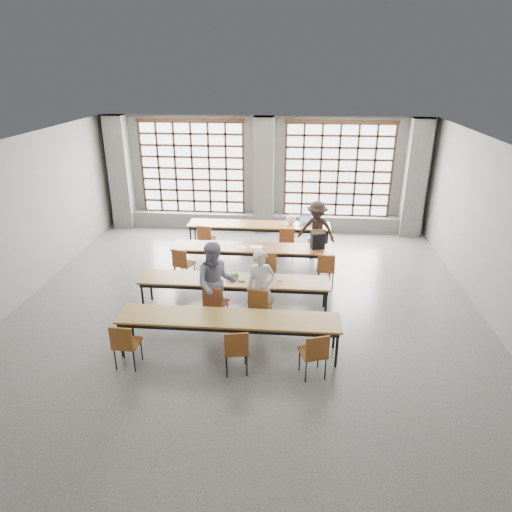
{
  "coord_description": "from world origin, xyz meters",
  "views": [
    {
      "loc": [
        0.95,
        -8.5,
        4.92
      ],
      "look_at": [
        0.18,
        0.4,
        1.13
      ],
      "focal_mm": 32.0,
      "sensor_mm": 36.0,
      "label": 1
    }
  ],
  "objects_px": {
    "chair_near_mid": "(236,347)",
    "student_male": "(261,288)",
    "red_pouch": "(127,341)",
    "student_back": "(317,230)",
    "laptop_back": "(306,222)",
    "desk_row_a": "(259,226)",
    "plastic_bag": "(291,219)",
    "chair_near_right": "(315,351)",
    "student_female": "(216,283)",
    "chair_mid_left": "(182,262)",
    "chair_front_left": "(214,301)",
    "phone": "(242,281)",
    "desk_row_d": "(229,320)",
    "desk_row_c": "(234,282)",
    "mouse": "(279,281)",
    "backpack": "(318,241)",
    "chair_mid_right": "(326,267)",
    "chair_front_right": "(259,303)",
    "desk_row_b": "(252,249)",
    "laptop_front": "(260,275)",
    "green_box": "(232,276)",
    "chair_back_right": "(317,240)",
    "chair_back_mid": "(287,239)",
    "chair_mid_centre": "(267,265)",
    "chair_near_left": "(125,341)"
  },
  "relations": [
    {
      "from": "desk_row_a",
      "to": "plastic_bag",
      "type": "bearing_deg",
      "value": 3.18
    },
    {
      "from": "desk_row_a",
      "to": "chair_near_left",
      "type": "bearing_deg",
      "value": -107.53
    },
    {
      "from": "phone",
      "to": "laptop_front",
      "type": "bearing_deg",
      "value": 29.8
    },
    {
      "from": "student_female",
      "to": "green_box",
      "type": "distance_m",
      "value": 0.64
    },
    {
      "from": "chair_back_mid",
      "to": "chair_front_left",
      "type": "distance_m",
      "value": 3.86
    },
    {
      "from": "plastic_bag",
      "to": "red_pouch",
      "type": "bearing_deg",
      "value": -115.3
    },
    {
      "from": "student_back",
      "to": "laptop_back",
      "type": "height_order",
      "value": "student_back"
    },
    {
      "from": "chair_front_left",
      "to": "mouse",
      "type": "bearing_deg",
      "value": 25.56
    },
    {
      "from": "student_male",
      "to": "plastic_bag",
      "type": "height_order",
      "value": "student_male"
    },
    {
      "from": "chair_near_right",
      "to": "green_box",
      "type": "height_order",
      "value": "chair_near_right"
    },
    {
      "from": "chair_near_right",
      "to": "student_female",
      "type": "bearing_deg",
      "value": 138.89
    },
    {
      "from": "chair_front_right",
      "to": "student_back",
      "type": "height_order",
      "value": "student_back"
    },
    {
      "from": "desk_row_a",
      "to": "laptop_back",
      "type": "relative_size",
      "value": 9.06
    },
    {
      "from": "desk_row_b",
      "to": "chair_back_right",
      "type": "height_order",
      "value": "chair_back_right"
    },
    {
      "from": "desk_row_c",
      "to": "plastic_bag",
      "type": "relative_size",
      "value": 13.99
    },
    {
      "from": "green_box",
      "to": "plastic_bag",
      "type": "xyz_separation_m",
      "value": [
        1.18,
        3.58,
        0.1
      ]
    },
    {
      "from": "phone",
      "to": "chair_near_mid",
      "type": "bearing_deg",
      "value": -86.23
    },
    {
      "from": "chair_near_mid",
      "to": "student_male",
      "type": "distance_m",
      "value": 1.73
    },
    {
      "from": "desk_row_b",
      "to": "chair_mid_right",
      "type": "distance_m",
      "value": 1.9
    },
    {
      "from": "desk_row_c",
      "to": "student_back",
      "type": "bearing_deg",
      "value": 59.56
    },
    {
      "from": "mouse",
      "to": "green_box",
      "type": "bearing_deg",
      "value": 174.29
    },
    {
      "from": "chair_mid_right",
      "to": "green_box",
      "type": "distance_m",
      "value": 2.36
    },
    {
      "from": "chair_near_mid",
      "to": "desk_row_a",
      "type": "bearing_deg",
      "value": 90.86
    },
    {
      "from": "chair_mid_centre",
      "to": "chair_near_right",
      "type": "distance_m",
      "value": 3.56
    },
    {
      "from": "chair_mid_centre",
      "to": "green_box",
      "type": "bearing_deg",
      "value": -120.07
    },
    {
      "from": "chair_near_mid",
      "to": "red_pouch",
      "type": "distance_m",
      "value": 1.92
    },
    {
      "from": "backpack",
      "to": "red_pouch",
      "type": "relative_size",
      "value": 2.0
    },
    {
      "from": "mouse",
      "to": "backpack",
      "type": "relative_size",
      "value": 0.24
    },
    {
      "from": "desk_row_b",
      "to": "chair_front_left",
      "type": "height_order",
      "value": "chair_front_left"
    },
    {
      "from": "chair_near_right",
      "to": "student_male",
      "type": "distance_m",
      "value": 1.99
    },
    {
      "from": "desk_row_b",
      "to": "chair_front_right",
      "type": "distance_m",
      "value": 2.53
    },
    {
      "from": "chair_back_right",
      "to": "student_back",
      "type": "relative_size",
      "value": 0.56
    },
    {
      "from": "chair_back_right",
      "to": "desk_row_b",
      "type": "bearing_deg",
      "value": -145.59
    },
    {
      "from": "chair_front_left",
      "to": "chair_near_mid",
      "type": "relative_size",
      "value": 1.0
    },
    {
      "from": "desk_row_d",
      "to": "student_back",
      "type": "xyz_separation_m",
      "value": [
        1.73,
        4.67,
        0.12
      ]
    },
    {
      "from": "student_back",
      "to": "green_box",
      "type": "relative_size",
      "value": 6.28
    },
    {
      "from": "desk_row_d",
      "to": "chair_mid_right",
      "type": "bearing_deg",
      "value": 55.84
    },
    {
      "from": "desk_row_d",
      "to": "chair_front_right",
      "type": "relative_size",
      "value": 4.55
    },
    {
      "from": "student_male",
      "to": "red_pouch",
      "type": "xyz_separation_m",
      "value": [
        -2.2,
        -1.61,
        -0.3
      ]
    },
    {
      "from": "chair_front_left",
      "to": "chair_front_right",
      "type": "relative_size",
      "value": 1.0
    },
    {
      "from": "desk_row_c",
      "to": "chair_mid_right",
      "type": "relative_size",
      "value": 4.55
    },
    {
      "from": "student_male",
      "to": "red_pouch",
      "type": "relative_size",
      "value": 7.99
    },
    {
      "from": "chair_back_mid",
      "to": "student_back",
      "type": "height_order",
      "value": "student_back"
    },
    {
      "from": "green_box",
      "to": "chair_near_left",
      "type": "bearing_deg",
      "value": -124.42
    },
    {
      "from": "chair_near_mid",
      "to": "student_female",
      "type": "height_order",
      "value": "student_female"
    },
    {
      "from": "red_pouch",
      "to": "chair_mid_left",
      "type": "bearing_deg",
      "value": 86.91
    },
    {
      "from": "phone",
      "to": "backpack",
      "type": "height_order",
      "value": "backpack"
    },
    {
      "from": "backpack",
      "to": "plastic_bag",
      "type": "relative_size",
      "value": 1.4
    },
    {
      "from": "student_male",
      "to": "chair_mid_right",
      "type": "bearing_deg",
      "value": 35.73
    },
    {
      "from": "desk_row_a",
      "to": "desk_row_d",
      "type": "height_order",
      "value": "same"
    }
  ]
}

